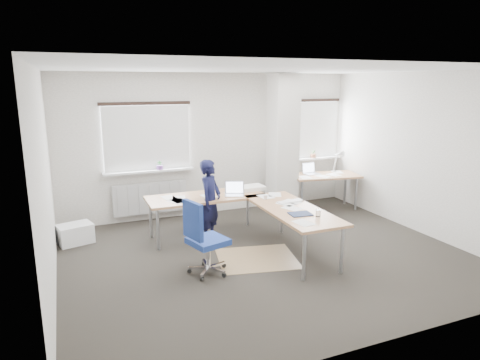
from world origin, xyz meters
name	(u,v)px	position (x,y,z in m)	size (l,w,h in m)	color
ground	(266,255)	(0.00, 0.00, 0.00)	(6.00, 6.00, 0.00)	#292521
room_shell	(265,139)	(0.18, 0.45, 1.75)	(6.04, 5.04, 2.82)	#BCB6AC
floor_mat	(257,258)	(-0.18, -0.05, 0.00)	(1.17, 0.99, 0.01)	#967952
white_crate	(75,234)	(-2.70, 1.70, 0.16)	(0.54, 0.38, 0.32)	white
desk_main	(249,204)	(-0.05, 0.56, 0.69)	(2.40, 2.63, 0.96)	#986941
desk_side	(325,177)	(2.26, 1.83, 0.69)	(1.50, 0.93, 1.22)	#986941
task_chair	(206,254)	(-1.06, -0.26, 0.30)	(0.61, 0.59, 1.08)	navy
person	(210,201)	(-0.59, 0.91, 0.70)	(0.51, 0.33, 1.39)	black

